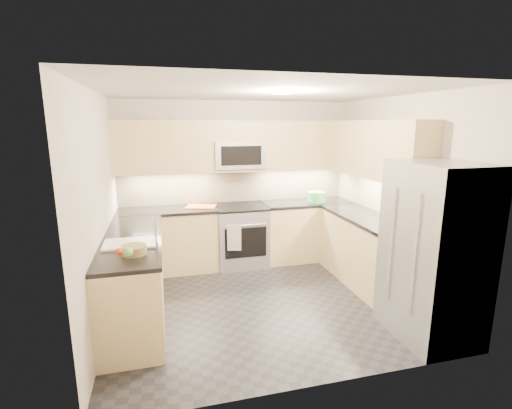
# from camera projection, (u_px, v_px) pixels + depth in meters

# --- Properties ---
(floor) EXTENTS (3.60, 3.20, 0.00)m
(floor) POSITION_uv_depth(u_px,v_px,m) (263.00, 300.00, 4.62)
(floor) COLOR black
(floor) RESTS_ON ground
(ceiling) EXTENTS (3.60, 3.20, 0.02)m
(ceiling) POSITION_uv_depth(u_px,v_px,m) (264.00, 92.00, 4.09)
(ceiling) COLOR beige
(ceiling) RESTS_ON wall_back
(wall_back) EXTENTS (3.60, 0.02, 2.50)m
(wall_back) POSITION_uv_depth(u_px,v_px,m) (236.00, 182.00, 5.87)
(wall_back) COLOR beige
(wall_back) RESTS_ON floor
(wall_front) EXTENTS (3.60, 0.02, 2.50)m
(wall_front) POSITION_uv_depth(u_px,v_px,m) (320.00, 244.00, 2.84)
(wall_front) COLOR beige
(wall_front) RESTS_ON floor
(wall_left) EXTENTS (0.02, 3.20, 2.50)m
(wall_left) POSITION_uv_depth(u_px,v_px,m) (100.00, 211.00, 3.92)
(wall_left) COLOR beige
(wall_left) RESTS_ON floor
(wall_right) EXTENTS (0.02, 3.20, 2.50)m
(wall_right) POSITION_uv_depth(u_px,v_px,m) (397.00, 195.00, 4.80)
(wall_right) COLOR beige
(wall_right) RESTS_ON floor
(base_cab_back_left) EXTENTS (1.42, 0.60, 0.90)m
(base_cab_back_left) POSITION_uv_depth(u_px,v_px,m) (169.00, 241.00, 5.49)
(base_cab_back_left) COLOR #DBC084
(base_cab_back_left) RESTS_ON floor
(base_cab_back_right) EXTENTS (1.42, 0.60, 0.90)m
(base_cab_back_right) POSITION_uv_depth(u_px,v_px,m) (306.00, 231.00, 6.02)
(base_cab_back_right) COLOR #DBC084
(base_cab_back_right) RESTS_ON floor
(base_cab_right) EXTENTS (0.60, 1.70, 0.90)m
(base_cab_right) POSITION_uv_depth(u_px,v_px,m) (366.00, 252.00, 5.04)
(base_cab_right) COLOR #DBC084
(base_cab_right) RESTS_ON floor
(base_cab_peninsula) EXTENTS (0.60, 2.00, 0.90)m
(base_cab_peninsula) POSITION_uv_depth(u_px,v_px,m) (135.00, 279.00, 4.16)
(base_cab_peninsula) COLOR #DBC084
(base_cab_peninsula) RESTS_ON floor
(countertop_back_left) EXTENTS (1.42, 0.63, 0.04)m
(countertop_back_left) POSITION_uv_depth(u_px,v_px,m) (167.00, 210.00, 5.39)
(countertop_back_left) COLOR black
(countertop_back_left) RESTS_ON base_cab_back_left
(countertop_back_right) EXTENTS (1.42, 0.63, 0.04)m
(countertop_back_right) POSITION_uv_depth(u_px,v_px,m) (307.00, 203.00, 5.92)
(countertop_back_right) COLOR black
(countertop_back_right) RESTS_ON base_cab_back_right
(countertop_right) EXTENTS (0.63, 1.70, 0.04)m
(countertop_right) POSITION_uv_depth(u_px,v_px,m) (369.00, 218.00, 4.94)
(countertop_right) COLOR black
(countertop_right) RESTS_ON base_cab_right
(countertop_peninsula) EXTENTS (0.63, 2.00, 0.04)m
(countertop_peninsula) POSITION_uv_depth(u_px,v_px,m) (132.00, 239.00, 4.06)
(countertop_peninsula) COLOR black
(countertop_peninsula) RESTS_ON base_cab_peninsula
(upper_cab_back) EXTENTS (3.60, 0.35, 0.75)m
(upper_cab_back) POSITION_uv_depth(u_px,v_px,m) (238.00, 146.00, 5.58)
(upper_cab_back) COLOR #DBC084
(upper_cab_back) RESTS_ON wall_back
(upper_cab_right) EXTENTS (0.35, 1.95, 0.75)m
(upper_cab_right) POSITION_uv_depth(u_px,v_px,m) (376.00, 149.00, 4.89)
(upper_cab_right) COLOR #DBC084
(upper_cab_right) RESTS_ON wall_right
(backsplash_back) EXTENTS (3.60, 0.01, 0.51)m
(backsplash_back) POSITION_uv_depth(u_px,v_px,m) (236.00, 186.00, 5.88)
(backsplash_back) COLOR #C9B691
(backsplash_back) RESTS_ON wall_back
(backsplash_right) EXTENTS (0.01, 2.30, 0.51)m
(backsplash_right) POSITION_uv_depth(u_px,v_px,m) (377.00, 193.00, 5.23)
(backsplash_right) COLOR #C9B691
(backsplash_right) RESTS_ON wall_right
(gas_range) EXTENTS (0.76, 0.65, 0.91)m
(gas_range) POSITION_uv_depth(u_px,v_px,m) (241.00, 236.00, 5.73)
(gas_range) COLOR #9EA2A6
(gas_range) RESTS_ON floor
(range_cooktop) EXTENTS (0.76, 0.65, 0.03)m
(range_cooktop) POSITION_uv_depth(u_px,v_px,m) (241.00, 207.00, 5.63)
(range_cooktop) COLOR black
(range_cooktop) RESTS_ON gas_range
(oven_door_glass) EXTENTS (0.62, 0.02, 0.45)m
(oven_door_glass) POSITION_uv_depth(u_px,v_px,m) (246.00, 243.00, 5.42)
(oven_door_glass) COLOR black
(oven_door_glass) RESTS_ON gas_range
(oven_handle) EXTENTS (0.60, 0.02, 0.02)m
(oven_handle) POSITION_uv_depth(u_px,v_px,m) (246.00, 225.00, 5.34)
(oven_handle) COLOR #B2B5BA
(oven_handle) RESTS_ON gas_range
(microwave) EXTENTS (0.76, 0.40, 0.40)m
(microwave) POSITION_uv_depth(u_px,v_px,m) (239.00, 155.00, 5.58)
(microwave) COLOR #ABAFB3
(microwave) RESTS_ON upper_cab_back
(microwave_door) EXTENTS (0.60, 0.01, 0.28)m
(microwave_door) POSITION_uv_depth(u_px,v_px,m) (241.00, 156.00, 5.39)
(microwave_door) COLOR black
(microwave_door) RESTS_ON microwave
(refrigerator) EXTENTS (0.70, 0.90, 1.80)m
(refrigerator) POSITION_uv_depth(u_px,v_px,m) (434.00, 252.00, 3.70)
(refrigerator) COLOR #9EA2A6
(refrigerator) RESTS_ON floor
(fridge_handle_left) EXTENTS (0.02, 0.02, 1.20)m
(fridge_handle_left) POSITION_uv_depth(u_px,v_px,m) (414.00, 257.00, 3.43)
(fridge_handle_left) COLOR #B2B5BA
(fridge_handle_left) RESTS_ON refrigerator
(fridge_handle_right) EXTENTS (0.02, 0.02, 1.20)m
(fridge_handle_right) POSITION_uv_depth(u_px,v_px,m) (391.00, 245.00, 3.77)
(fridge_handle_right) COLOR #B2B5BA
(fridge_handle_right) RESTS_ON refrigerator
(sink_basin) EXTENTS (0.52, 0.38, 0.16)m
(sink_basin) POSITION_uv_depth(u_px,v_px,m) (130.00, 250.00, 3.83)
(sink_basin) COLOR white
(sink_basin) RESTS_ON base_cab_peninsula
(faucet) EXTENTS (0.03, 0.03, 0.28)m
(faucet) POSITION_uv_depth(u_px,v_px,m) (155.00, 229.00, 3.85)
(faucet) COLOR silver
(faucet) RESTS_ON countertop_peninsula
(utensil_bowl) EXTENTS (0.32, 0.32, 0.16)m
(utensil_bowl) POSITION_uv_depth(u_px,v_px,m) (317.00, 197.00, 5.87)
(utensil_bowl) COLOR green
(utensil_bowl) RESTS_ON countertop_back_right
(cutting_board) EXTENTS (0.51, 0.42, 0.01)m
(cutting_board) POSITION_uv_depth(u_px,v_px,m) (201.00, 206.00, 5.53)
(cutting_board) COLOR orange
(cutting_board) RESTS_ON countertop_back_left
(fruit_basket) EXTENTS (0.28, 0.28, 0.09)m
(fruit_basket) POSITION_uv_depth(u_px,v_px,m) (134.00, 250.00, 3.52)
(fruit_basket) COLOR olive
(fruit_basket) RESTS_ON countertop_peninsula
(fruit_apple) EXTENTS (0.07, 0.07, 0.07)m
(fruit_apple) POSITION_uv_depth(u_px,v_px,m) (119.00, 251.00, 3.26)
(fruit_apple) COLOR red
(fruit_apple) RESTS_ON fruit_basket
(fruit_pear) EXTENTS (0.08, 0.08, 0.08)m
(fruit_pear) POSITION_uv_depth(u_px,v_px,m) (129.00, 252.00, 3.24)
(fruit_pear) COLOR #5FAF4B
(fruit_pear) RESTS_ON fruit_basket
(dish_towel_check) EXTENTS (0.20, 0.07, 0.38)m
(dish_towel_check) POSITION_uv_depth(u_px,v_px,m) (234.00, 238.00, 5.32)
(dish_towel_check) COLOR silver
(dish_towel_check) RESTS_ON oven_handle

